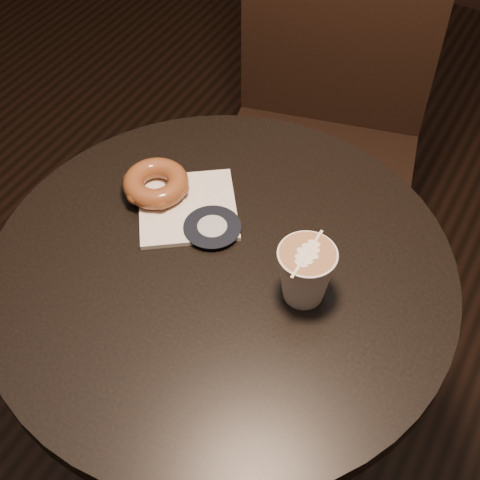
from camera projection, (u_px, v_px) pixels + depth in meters
The scene contains 5 objects.
cafe_table at pixel (224, 338), 1.14m from camera, with size 0.70×0.70×0.75m.
chair at pixel (326, 107), 1.47m from camera, with size 0.52×0.52×1.08m.
pastry_bag at pixel (188, 207), 1.06m from camera, with size 0.15×0.15×0.01m, color white.
doughnut at pixel (156, 183), 1.07m from camera, with size 0.11×0.11×0.03m, color brown.
latte_cup at pixel (305, 274), 0.92m from camera, with size 0.08×0.08×0.09m, color white, non-canonical shape.
Camera 1 is at (0.33, -0.52, 1.53)m, focal length 50.00 mm.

